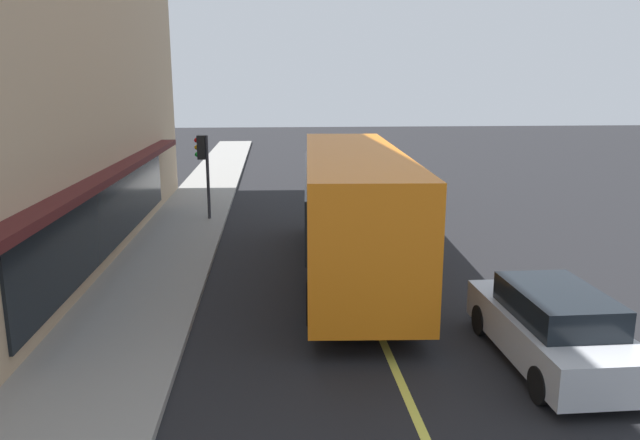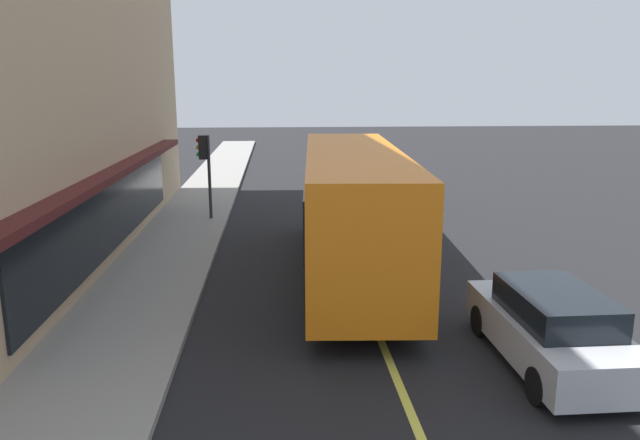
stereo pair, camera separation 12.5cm
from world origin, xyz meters
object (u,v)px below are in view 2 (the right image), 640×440
at_px(bus, 353,205).
at_px(car_silver, 551,328).
at_px(traffic_light, 204,157).
at_px(car_black, 386,187).

height_order(bus, car_silver, bus).
xyz_separation_m(traffic_light, car_silver, (-12.71, -7.84, -1.79)).
relative_size(bus, car_silver, 2.61).
xyz_separation_m(bus, traffic_light, (6.96, 4.80, 0.55)).
distance_m(bus, car_black, 10.71).
bearing_deg(traffic_light, car_black, -66.67).
distance_m(bus, car_silver, 6.62).
height_order(bus, car_black, bus).
distance_m(car_black, car_silver, 16.00).
bearing_deg(car_black, bus, 164.58).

